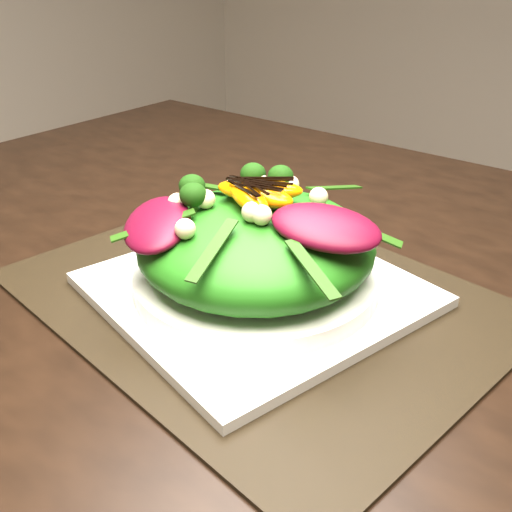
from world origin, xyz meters
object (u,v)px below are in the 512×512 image
Objects in this scene: orange_segment at (246,192)px; salad_bowl at (256,277)px; placemat at (256,296)px; lettuce_mound at (256,244)px; dining_table at (393,306)px; plate_base at (256,289)px.

salad_bowl is at bearing -21.39° from orange_segment.
lettuce_mound reaches higher than placemat.
dining_table is 0.15m from placemat.
plate_base is at bearing 135.00° from salad_bowl.
salad_bowl is 3.69× the size of orange_segment.
placemat is at bearing -135.69° from dining_table.
salad_bowl is at bearing -45.00° from plate_base.
dining_table is at bearing 44.31° from lettuce_mound.
salad_bowl is at bearing -45.00° from placemat.
lettuce_mound is (-0.10, -0.10, 0.08)m from dining_table.
placemat is at bearing 0.00° from plate_base.
orange_segment is at bearing 158.61° from salad_bowl.
plate_base is 4.28× the size of orange_segment.
orange_segment reaches higher than salad_bowl.
placemat is at bearing -21.39° from orange_segment.
plate_base is 0.10m from orange_segment.
lettuce_mound is at bearing 0.00° from placemat.
placemat is 0.01m from plate_base.
dining_table is at bearing 37.77° from orange_segment.
placemat is 1.67× the size of plate_base.
dining_table is 0.20m from orange_segment.
salad_bowl is 0.04m from lettuce_mound.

